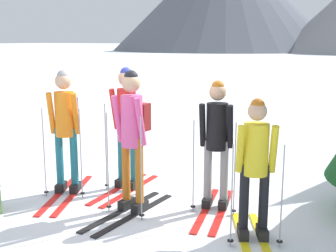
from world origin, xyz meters
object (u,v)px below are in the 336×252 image
at_px(skier_in_pink, 132,132).
at_px(skier_in_black, 217,137).
at_px(skier_in_orange, 65,124).
at_px(skier_in_red, 127,120).
at_px(skier_in_yellow, 255,162).

distance_m(skier_in_pink, skier_in_black, 1.11).
relative_size(skier_in_orange, skier_in_black, 1.05).
xyz_separation_m(skier_in_red, skier_in_black, (1.49, -0.11, -0.08)).
distance_m(skier_in_pink, skier_in_yellow, 1.66).
xyz_separation_m(skier_in_pink, skier_in_black, (0.92, 0.62, -0.09)).
height_order(skier_in_red, skier_in_pink, skier_in_pink).
relative_size(skier_in_orange, skier_in_red, 0.98).
relative_size(skier_in_pink, skier_in_black, 1.08).
height_order(skier_in_pink, skier_in_yellow, skier_in_pink).
relative_size(skier_in_red, skier_in_yellow, 1.14).
xyz_separation_m(skier_in_orange, skier_in_pink, (1.25, -0.13, 0.03)).
distance_m(skier_in_red, skier_in_black, 1.50).
xyz_separation_m(skier_in_red, skier_in_yellow, (2.22, -0.77, -0.16)).
distance_m(skier_in_red, skier_in_pink, 0.92).
bearing_deg(skier_in_orange, skier_in_red, 41.12).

